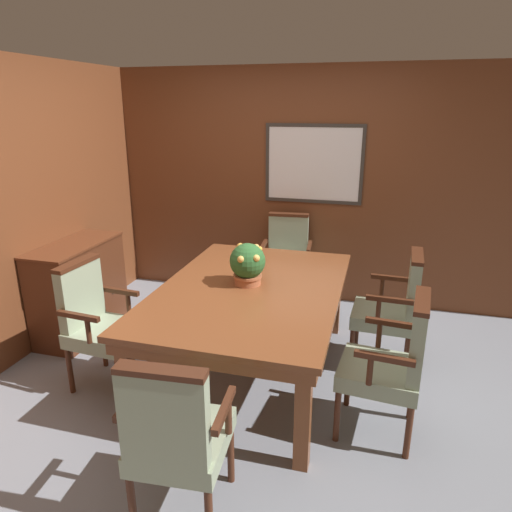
{
  "coord_description": "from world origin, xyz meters",
  "views": [
    {
      "loc": [
        0.99,
        -2.94,
        2.06
      ],
      "look_at": [
        0.1,
        0.3,
        0.95
      ],
      "focal_mm": 32.0,
      "sensor_mm": 36.0,
      "label": 1
    }
  ],
  "objects_px": {
    "chair_left_near": "(98,319)",
    "chair_right_far": "(394,305)",
    "potted_plant": "(248,264)",
    "chair_head_near": "(176,433)",
    "chair_head_far": "(287,257)",
    "dining_table": "(251,297)",
    "sideboard_cabinet": "(79,289)",
    "chair_right_near": "(393,361)"
  },
  "relations": [
    {
      "from": "chair_left_near",
      "to": "chair_head_near",
      "type": "height_order",
      "value": "same"
    },
    {
      "from": "chair_left_near",
      "to": "chair_right_far",
      "type": "xyz_separation_m",
      "value": [
        2.15,
        0.86,
        0.0
      ]
    },
    {
      "from": "potted_plant",
      "to": "sideboard_cabinet",
      "type": "height_order",
      "value": "potted_plant"
    },
    {
      "from": "chair_head_far",
      "to": "chair_right_far",
      "type": "xyz_separation_m",
      "value": [
        1.08,
        -0.96,
        0.0
      ]
    },
    {
      "from": "chair_left_near",
      "to": "chair_head_far",
      "type": "xyz_separation_m",
      "value": [
        1.07,
        1.81,
        0.0
      ]
    },
    {
      "from": "potted_plant",
      "to": "chair_right_far",
      "type": "bearing_deg",
      "value": 18.59
    },
    {
      "from": "chair_right_near",
      "to": "sideboard_cabinet",
      "type": "xyz_separation_m",
      "value": [
        -2.79,
        0.7,
        -0.1
      ]
    },
    {
      "from": "chair_left_near",
      "to": "sideboard_cabinet",
      "type": "bearing_deg",
      "value": 48.58
    },
    {
      "from": "potted_plant",
      "to": "chair_right_near",
      "type": "bearing_deg",
      "value": -24.3
    },
    {
      "from": "chair_right_far",
      "to": "potted_plant",
      "type": "distance_m",
      "value": 1.24
    },
    {
      "from": "chair_left_near",
      "to": "chair_head_near",
      "type": "xyz_separation_m",
      "value": [
        1.1,
        -0.99,
        0.0
      ]
    },
    {
      "from": "chair_left_near",
      "to": "sideboard_cabinet",
      "type": "xyz_separation_m",
      "value": [
        -0.66,
        0.68,
        -0.1
      ]
    },
    {
      "from": "chair_right_far",
      "to": "potted_plant",
      "type": "relative_size",
      "value": 3.03
    },
    {
      "from": "sideboard_cabinet",
      "to": "chair_right_far",
      "type": "bearing_deg",
      "value": 3.49
    },
    {
      "from": "chair_head_near",
      "to": "potted_plant",
      "type": "xyz_separation_m",
      "value": [
        -0.07,
        1.47,
        0.38
      ]
    },
    {
      "from": "dining_table",
      "to": "chair_left_near",
      "type": "distance_m",
      "value": 1.16
    },
    {
      "from": "dining_table",
      "to": "chair_left_near",
      "type": "height_order",
      "value": "chair_left_near"
    },
    {
      "from": "chair_head_far",
      "to": "chair_head_near",
      "type": "distance_m",
      "value": 2.8
    },
    {
      "from": "dining_table",
      "to": "chair_right_far",
      "type": "relative_size",
      "value": 2.03
    },
    {
      "from": "chair_right_far",
      "to": "sideboard_cabinet",
      "type": "relative_size",
      "value": 1.02
    },
    {
      "from": "dining_table",
      "to": "chair_head_near",
      "type": "distance_m",
      "value": 1.42
    },
    {
      "from": "chair_right_near",
      "to": "chair_head_far",
      "type": "bearing_deg",
      "value": -144.49
    },
    {
      "from": "potted_plant",
      "to": "chair_head_far",
      "type": "bearing_deg",
      "value": 88.54
    },
    {
      "from": "chair_right_far",
      "to": "chair_head_far",
      "type": "bearing_deg",
      "value": -129.01
    },
    {
      "from": "chair_right_far",
      "to": "potted_plant",
      "type": "xyz_separation_m",
      "value": [
        -1.11,
        -0.37,
        0.38
      ]
    },
    {
      "from": "chair_head_near",
      "to": "potted_plant",
      "type": "bearing_deg",
      "value": -92.02
    },
    {
      "from": "chair_right_near",
      "to": "potted_plant",
      "type": "relative_size",
      "value": 3.03
    },
    {
      "from": "dining_table",
      "to": "chair_head_far",
      "type": "xyz_separation_m",
      "value": [
        -0.01,
        1.39,
        -0.12
      ]
    },
    {
      "from": "chair_left_near",
      "to": "chair_right_far",
      "type": "relative_size",
      "value": 1.0
    },
    {
      "from": "chair_right_near",
      "to": "dining_table",
      "type": "bearing_deg",
      "value": -107.25
    },
    {
      "from": "dining_table",
      "to": "chair_right_far",
      "type": "bearing_deg",
      "value": 21.81
    },
    {
      "from": "chair_right_far",
      "to": "potted_plant",
      "type": "height_order",
      "value": "potted_plant"
    },
    {
      "from": "chair_left_near",
      "to": "chair_head_far",
      "type": "relative_size",
      "value": 1.0
    },
    {
      "from": "chair_head_near",
      "to": "potted_plant",
      "type": "relative_size",
      "value": 3.03
    },
    {
      "from": "chair_head_far",
      "to": "chair_right_far",
      "type": "height_order",
      "value": "same"
    },
    {
      "from": "chair_head_near",
      "to": "potted_plant",
      "type": "height_order",
      "value": "potted_plant"
    },
    {
      "from": "chair_left_near",
      "to": "chair_right_near",
      "type": "height_order",
      "value": "same"
    },
    {
      "from": "chair_head_near",
      "to": "potted_plant",
      "type": "distance_m",
      "value": 1.52
    },
    {
      "from": "chair_head_far",
      "to": "chair_head_near",
      "type": "height_order",
      "value": "same"
    },
    {
      "from": "chair_head_far",
      "to": "dining_table",
      "type": "bearing_deg",
      "value": -94.82
    },
    {
      "from": "chair_right_far",
      "to": "sideboard_cabinet",
      "type": "bearing_deg",
      "value": -83.98
    },
    {
      "from": "chair_head_near",
      "to": "sideboard_cabinet",
      "type": "height_order",
      "value": "chair_head_near"
    }
  ]
}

